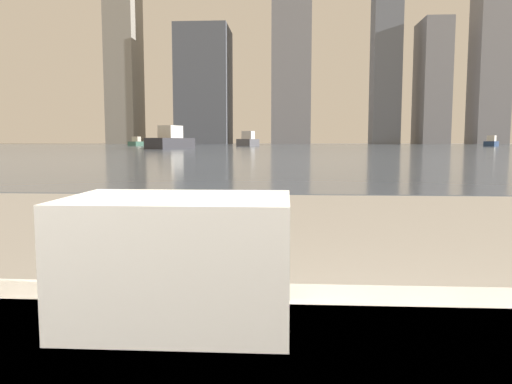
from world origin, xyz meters
name	(u,v)px	position (x,y,z in m)	size (l,w,h in m)	color
towel_stack	(179,260)	(-0.04, 0.79, 0.59)	(0.28, 0.18, 0.16)	white
harbor_water	(286,147)	(0.00, 62.00, 0.01)	(180.00, 110.00, 0.01)	slate
harbor_boat_1	(491,142)	(28.29, 70.94, 0.53)	(3.19, 4.08, 1.48)	navy
harbor_boat_2	(137,143)	(-22.72, 75.22, 0.50)	(1.62, 3.81, 1.39)	#335647
harbor_boat_3	(171,141)	(-10.69, 46.33, 0.77)	(3.74, 6.05, 2.15)	#2D2D33
harbor_boat_4	(248,141)	(-5.46, 72.94, 0.77)	(3.00, 6.00, 2.15)	#4C4C51
skyline_tower_0	(123,13)	(-38.18, 118.00, 30.49)	(6.64, 9.86, 60.99)	gray
skyline_tower_1	(204,87)	(-19.21, 118.00, 13.43)	(11.92, 13.68, 26.85)	#4C515B
skyline_tower_2	(291,10)	(1.07, 118.00, 30.62)	(8.72, 13.55, 61.23)	slate
skyline_tower_4	(432,83)	(33.16, 118.00, 13.86)	(6.06, 11.07, 27.72)	slate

